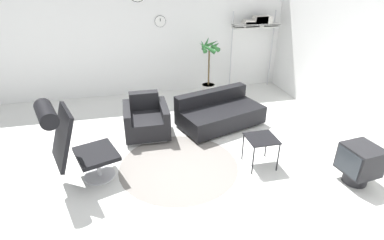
{
  "coord_description": "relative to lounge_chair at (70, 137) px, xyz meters",
  "views": [
    {
      "loc": [
        -0.77,
        -3.75,
        2.67
      ],
      "look_at": [
        0.17,
        0.34,
        0.55
      ],
      "focal_mm": 28.0,
      "sensor_mm": 36.0,
      "label": 1
    }
  ],
  "objects": [
    {
      "name": "potted_plant",
      "position": [
        2.61,
        2.64,
        -0.16
      ],
      "size": [
        0.55,
        0.57,
        1.38
      ],
      "color": "silver",
      "rests_on": "ground_plane"
    },
    {
      "name": "couch_low",
      "position": [
        2.43,
        1.26,
        -0.51
      ],
      "size": [
        1.71,
        1.27,
        0.61
      ],
      "rotation": [
        0.0,
        0.0,
        3.45
      ],
      "color": "black",
      "rests_on": "ground_plane"
    },
    {
      "name": "shelf_unit",
      "position": [
        3.82,
        2.99,
        0.82
      ],
      "size": [
        1.1,
        0.28,
        1.83
      ],
      "color": "#BCBCC1",
      "rests_on": "ground_plane"
    },
    {
      "name": "wall_back",
      "position": [
        1.56,
        3.28,
        0.66
      ],
      "size": [
        12.0,
        0.09,
        2.8
      ],
      "color": "white",
      "rests_on": "ground_plane"
    },
    {
      "name": "wall_right",
      "position": [
        4.57,
        0.15,
        0.66
      ],
      "size": [
        0.06,
        12.0,
        2.8
      ],
      "color": "white",
      "rests_on": "ground_plane"
    },
    {
      "name": "side_table",
      "position": [
        2.63,
        -0.15,
        -0.32
      ],
      "size": [
        0.43,
        0.43,
        0.47
      ],
      "color": "black",
      "rests_on": "ground_plane"
    },
    {
      "name": "round_rug",
      "position": [
        1.43,
        0.09,
        -0.73
      ],
      "size": [
        1.8,
        1.8,
        0.01
      ],
      "color": "slate",
      "rests_on": "ground_plane"
    },
    {
      "name": "ground_plane",
      "position": [
        1.56,
        0.15,
        -0.74
      ],
      "size": [
        12.0,
        12.0,
        0.0
      ],
      "primitive_type": "plane",
      "color": "silver"
    },
    {
      "name": "armchair_red",
      "position": [
        1.06,
        1.2,
        -0.47
      ],
      "size": [
        0.77,
        0.81,
        0.7
      ],
      "rotation": [
        0.0,
        0.0,
        3.14
      ],
      "color": "silver",
      "rests_on": "ground_plane"
    },
    {
      "name": "lounge_chair",
      "position": [
        0.0,
        0.0,
        0.0
      ],
      "size": [
        1.0,
        0.83,
        1.23
      ],
      "rotation": [
        0.0,
        0.0,
        -1.24
      ],
      "color": "#BCBCC1",
      "rests_on": "ground_plane"
    },
    {
      "name": "crt_television",
      "position": [
        3.76,
        -0.83,
        -0.42
      ],
      "size": [
        0.48,
        0.49,
        0.57
      ],
      "rotation": [
        0.0,
        0.0,
        1.68
      ],
      "color": "black",
      "rests_on": "ground_plane"
    }
  ]
}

